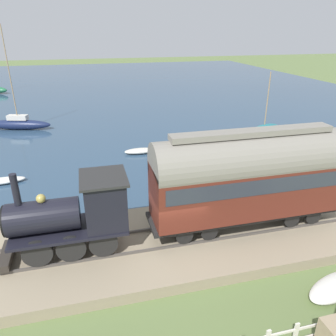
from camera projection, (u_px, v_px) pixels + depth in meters
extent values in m
plane|color=#607542|center=(173.00, 251.00, 14.55)|extent=(200.00, 200.00, 0.00)
cube|color=#2D4760|center=(103.00, 88.00, 53.32)|extent=(80.00, 80.00, 0.01)
cube|color=gray|center=(171.00, 242.00, 14.77)|extent=(5.84, 56.00, 0.49)
cube|color=#4C4742|center=(175.00, 246.00, 13.98)|extent=(0.07, 54.88, 0.12)
cube|color=#4C4742|center=(167.00, 227.00, 15.31)|extent=(0.07, 54.88, 0.12)
cylinder|color=black|center=(104.00, 244.00, 13.05)|extent=(0.12, 1.15, 1.15)
cylinder|color=black|center=(101.00, 224.00, 14.38)|extent=(0.12, 1.15, 1.15)
cylinder|color=black|center=(71.00, 249.00, 12.77)|extent=(0.12, 1.15, 1.15)
cylinder|color=black|center=(72.00, 228.00, 14.10)|extent=(0.12, 1.15, 1.15)
cylinder|color=black|center=(37.00, 254.00, 12.48)|extent=(0.12, 1.15, 1.15)
cylinder|color=black|center=(41.00, 232.00, 13.81)|extent=(0.12, 1.15, 1.15)
cube|color=black|center=(70.00, 228.00, 13.25)|extent=(1.99, 4.55, 0.12)
cylinder|color=black|center=(44.00, 216.00, 12.76)|extent=(1.29, 2.73, 1.29)
cylinder|color=black|center=(5.00, 221.00, 12.44)|extent=(1.23, 0.08, 1.23)
cylinder|color=black|center=(15.00, 190.00, 12.07)|extent=(0.26, 0.26, 1.25)
sphere|color=tan|center=(41.00, 199.00, 12.45)|extent=(0.36, 0.36, 0.36)
cube|color=black|center=(105.00, 201.00, 13.17)|extent=(1.89, 1.59, 1.99)
cube|color=#282828|center=(103.00, 178.00, 12.75)|extent=(2.09, 1.83, 0.10)
cube|color=#2D2823|center=(7.00, 255.00, 13.02)|extent=(1.79, 0.44, 0.32)
cylinder|color=black|center=(313.00, 216.00, 15.33)|extent=(0.12, 0.76, 0.76)
cylinder|color=black|center=(294.00, 201.00, 16.66)|extent=(0.12, 0.76, 0.76)
cylinder|color=black|center=(292.00, 220.00, 15.07)|extent=(0.12, 0.76, 0.76)
cylinder|color=black|center=(274.00, 204.00, 16.40)|extent=(0.12, 0.76, 0.76)
cylinder|color=black|center=(209.00, 232.00, 14.15)|extent=(0.12, 0.76, 0.76)
cylinder|color=black|center=(198.00, 215.00, 15.48)|extent=(0.12, 0.76, 0.76)
cylinder|color=black|center=(184.00, 236.00, 13.90)|extent=(0.12, 0.76, 0.76)
cylinder|color=black|center=(175.00, 218.00, 15.23)|extent=(0.12, 0.76, 0.76)
cube|color=black|center=(245.00, 211.00, 15.15)|extent=(1.92, 8.99, 0.16)
cube|color=#5B2319|center=(247.00, 186.00, 14.63)|extent=(2.14, 8.63, 2.48)
cube|color=#2D333D|center=(248.00, 177.00, 14.46)|extent=(2.17, 8.09, 0.69)
cylinder|color=gray|center=(250.00, 160.00, 14.14)|extent=(2.24, 8.63, 2.24)
cube|color=gray|center=(253.00, 133.00, 13.65)|extent=(0.75, 7.19, 0.24)
ellipsoid|color=#192347|center=(19.00, 124.00, 31.70)|extent=(2.88, 6.31, 0.95)
cylinder|color=#9E8460|center=(10.00, 74.00, 29.83)|extent=(0.10, 0.10, 8.48)
cube|color=silver|center=(18.00, 117.00, 31.42)|extent=(1.21, 1.99, 0.45)
ellipsoid|color=#1E707A|center=(264.00, 132.00, 28.77)|extent=(2.65, 4.39, 1.35)
cylinder|color=#9E8460|center=(268.00, 99.00, 27.62)|extent=(0.10, 0.10, 4.45)
ellipsoid|color=beige|center=(140.00, 151.00, 25.72)|extent=(0.94, 2.46, 0.40)
ellipsoid|color=silver|center=(292.00, 166.00, 22.85)|extent=(1.25, 2.59, 0.40)
ellipsoid|color=silver|center=(0.00, 181.00, 20.70)|extent=(1.12, 3.04, 0.36)
ellipsoid|color=silver|center=(336.00, 287.00, 12.23)|extent=(1.88, 3.00, 0.44)
cube|color=silver|center=(322.00, 329.00, 10.20)|extent=(0.06, 0.14, 0.99)
cube|color=silver|center=(295.00, 335.00, 9.98)|extent=(0.06, 0.14, 0.99)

